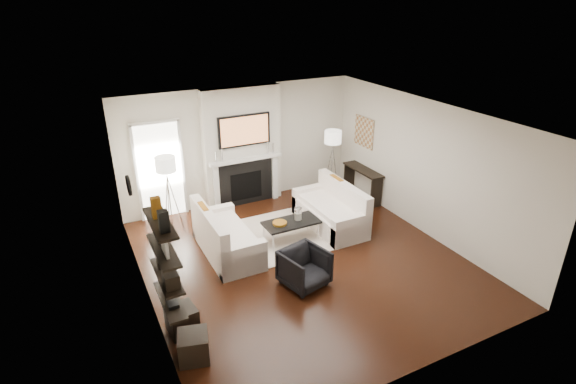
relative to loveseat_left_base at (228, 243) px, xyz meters
name	(u,v)px	position (x,y,z in m)	size (l,w,h in m)	color
room_envelope	(304,194)	(1.14, -0.88, 1.14)	(6.00, 6.00, 6.00)	black
chimney_breast	(242,147)	(1.14, 2.00, 1.14)	(1.80, 0.25, 2.70)	silver
fireplace_surround	(246,183)	(1.14, 1.86, 0.31)	(1.30, 0.02, 1.04)	black
firebox	(246,186)	(1.14, 1.86, 0.24)	(0.75, 0.02, 0.65)	black
mantel_pilaster_l	(217,188)	(0.42, 1.83, 0.34)	(0.12, 0.08, 1.10)	white
mantel_pilaster_r	(275,177)	(1.86, 1.83, 0.34)	(0.12, 0.08, 1.10)	white
mantel_shelf	(246,159)	(1.14, 1.81, 0.91)	(1.70, 0.18, 0.07)	white
tv_body	(244,130)	(1.14, 1.84, 1.57)	(1.20, 0.06, 0.70)	black
tv_screen	(245,131)	(1.14, 1.81, 1.57)	(1.10, 0.01, 0.62)	#BF723F
candlestick_l_tall	(222,155)	(0.59, 1.82, 1.09)	(0.04, 0.04, 0.30)	silver
candlestick_l_short	(216,157)	(0.46, 1.82, 1.06)	(0.04, 0.04, 0.24)	silver
candlestick_r_tall	(268,148)	(1.69, 1.82, 1.09)	(0.04, 0.04, 0.30)	silver
candlestick_r_short	(273,148)	(1.82, 1.82, 1.06)	(0.04, 0.04, 0.24)	silver
hallway_panel	(160,172)	(-0.71, 2.10, 0.84)	(0.90, 0.02, 2.10)	white
door_trim_l	(137,176)	(-1.19, 2.08, 0.84)	(0.06, 0.06, 2.16)	white
door_trim_r	(183,168)	(-0.23, 2.08, 0.84)	(0.06, 0.06, 2.16)	white
door_trim_top	(154,122)	(-0.71, 2.08, 1.92)	(1.02, 0.06, 0.06)	white
rug	(284,234)	(1.26, 0.16, -0.20)	(2.60, 2.00, 0.01)	beige
loveseat_left_base	(228,243)	(0.00, 0.00, 0.00)	(0.85, 1.80, 0.42)	white
loveseat_left_back	(210,232)	(-0.33, 0.00, 0.32)	(0.18, 1.80, 0.80)	white
loveseat_left_arm_n	(244,260)	(0.00, -0.81, 0.09)	(0.85, 0.18, 0.60)	white
loveseat_left_arm_s	(214,221)	(0.00, 0.81, 0.09)	(0.85, 0.18, 0.60)	white
loveseat_left_cushion	(230,230)	(0.05, 0.00, 0.26)	(0.63, 1.44, 0.10)	white
pillow_left_orange	(204,216)	(-0.33, 0.30, 0.52)	(0.10, 0.42, 0.42)	#965812
pillow_left_charcoal	(214,230)	(-0.33, -0.30, 0.51)	(0.10, 0.40, 0.40)	black
loveseat_right_base	(329,217)	(2.28, 0.05, 0.00)	(0.85, 1.80, 0.42)	white
loveseat_right_back	(343,200)	(2.61, 0.05, 0.32)	(0.18, 1.80, 0.80)	white
loveseat_right_arm_n	(351,230)	(2.28, -0.76, 0.09)	(0.85, 0.18, 0.60)	white
loveseat_right_arm_s	(311,199)	(2.28, 0.86, 0.09)	(0.85, 0.18, 0.60)	white
loveseat_right_cushion	(328,206)	(2.23, 0.05, 0.26)	(0.63, 1.44, 0.10)	white
pillow_right_orange	(336,186)	(2.61, 0.35, 0.52)	(0.10, 0.42, 0.42)	#965812
pillow_right_charcoal	(352,197)	(2.61, -0.25, 0.51)	(0.10, 0.40, 0.40)	black
coffee_table	(291,222)	(1.28, -0.12, 0.19)	(1.10, 0.55, 0.04)	black
coffee_leg_nw	(273,243)	(0.78, -0.34, -0.02)	(0.02, 0.02, 0.38)	silver
coffee_leg_ne	(319,231)	(1.78, -0.34, -0.02)	(0.02, 0.02, 0.38)	silver
coffee_leg_sw	(264,233)	(0.78, 0.10, -0.02)	(0.02, 0.02, 0.38)	silver
coffee_leg_se	(308,222)	(1.78, 0.10, -0.02)	(0.02, 0.02, 0.38)	silver
hurricane_glass	(298,214)	(1.43, -0.12, 0.35)	(0.15, 0.15, 0.26)	white
hurricane_candle	(298,217)	(1.43, -0.12, 0.29)	(0.11, 0.11, 0.16)	white
copper_bowl	(280,223)	(1.03, -0.12, 0.24)	(0.28, 0.28, 0.05)	orange
armchair	(304,266)	(0.81, -1.54, 0.15)	(0.69, 0.65, 0.72)	black
lamp_left_post	(170,203)	(-0.71, 1.42, 0.39)	(0.02, 0.02, 1.20)	silver
lamp_left_shade	(165,164)	(-0.71, 1.42, 1.24)	(0.40, 0.40, 0.30)	white
lamp_left_leg_a	(175,202)	(-0.60, 1.42, 0.39)	(0.02, 0.02, 1.25)	silver
lamp_left_leg_b	(166,202)	(-0.77, 1.51, 0.39)	(0.02, 0.02, 1.25)	silver
lamp_left_leg_c	(168,205)	(-0.77, 1.32, 0.39)	(0.02, 0.02, 1.25)	silver
lamp_right_post	(332,171)	(3.19, 1.45, 0.39)	(0.02, 0.02, 1.20)	silver
lamp_right_shade	(333,137)	(3.19, 1.45, 1.24)	(0.40, 0.40, 0.30)	white
lamp_right_leg_a	(335,170)	(3.30, 1.45, 0.39)	(0.02, 0.02, 1.25)	silver
lamp_right_leg_b	(328,170)	(3.13, 1.54, 0.39)	(0.02, 0.02, 1.25)	silver
lamp_right_leg_c	(332,173)	(3.13, 1.35, 0.39)	(0.02, 0.02, 1.25)	silver
console_top	(363,170)	(3.71, 0.89, 0.52)	(0.35, 1.20, 0.04)	black
console_leg_n	(376,193)	(3.71, 0.34, 0.14)	(0.30, 0.04, 0.71)	black
console_leg_s	(349,177)	(3.71, 1.44, 0.14)	(0.30, 0.04, 0.71)	black
wall_art	(364,132)	(3.87, 1.17, 1.34)	(0.03, 0.70, 0.70)	#A98454
shelf_bottom	(170,300)	(-1.48, -1.88, 0.49)	(0.25, 1.00, 0.04)	black
shelf_lower	(167,276)	(-1.48, -1.88, 0.89)	(0.25, 1.00, 0.04)	black
shelf_upper	(164,250)	(-1.48, -1.88, 1.29)	(0.25, 1.00, 0.04)	black
shelf_top	(160,223)	(-1.48, -1.88, 1.69)	(0.25, 1.00, 0.04)	black
decor_magfile_a	(164,221)	(-1.48, -2.16, 1.85)	(0.12, 0.10, 0.28)	black
decor_magfile_b	(156,208)	(-1.48, -1.75, 1.85)	(0.12, 0.10, 0.28)	#965812
decor_frame_a	(165,246)	(-1.48, -2.01, 1.42)	(0.04, 0.30, 0.22)	white
decor_frame_b	(159,236)	(-1.48, -1.68, 1.40)	(0.04, 0.22, 0.18)	black
decor_wine_rack	(171,279)	(-1.48, -2.15, 1.01)	(0.18, 0.25, 0.20)	black
decor_box_small	(163,263)	(-1.48, -1.66, 0.97)	(0.15, 0.12, 0.12)	black
decor_books	(172,304)	(-1.48, -2.02, 0.53)	(0.14, 0.20, 0.05)	black
decor_box_tall	(166,286)	(-1.48, -1.67, 0.60)	(0.10, 0.10, 0.18)	white
clock_rim	(129,185)	(-1.59, 0.02, 1.49)	(0.34, 0.34, 0.04)	black
clock_face	(130,185)	(-1.57, 0.02, 1.49)	(0.29, 0.29, 0.01)	white
ottoman_near	(182,320)	(-1.33, -1.74, -0.01)	(0.40, 0.40, 0.40)	black
ottoman_far	(194,346)	(-1.33, -2.34, -0.01)	(0.40, 0.40, 0.40)	black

